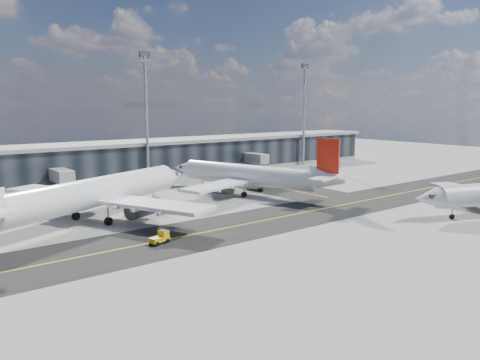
{
  "coord_description": "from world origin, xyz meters",
  "views": [
    {
      "loc": [
        -48.27,
        -47.92,
        17.23
      ],
      "look_at": [
        -1.38,
        12.2,
        5.0
      ],
      "focal_mm": 35.0,
      "sensor_mm": 36.0,
      "label": 1
    }
  ],
  "objects_px": {
    "airliner_redtail": "(251,175)",
    "service_van": "(224,173)",
    "baggage_tug": "(161,237)",
    "airliner_af": "(93,193)"
  },
  "relations": [
    {
      "from": "baggage_tug",
      "to": "service_van",
      "type": "bearing_deg",
      "value": 121.33
    },
    {
      "from": "airliner_af",
      "to": "airliner_redtail",
      "type": "distance_m",
      "value": 32.15
    },
    {
      "from": "airliner_af",
      "to": "service_van",
      "type": "xyz_separation_m",
      "value": [
        42.01,
        24.97,
        -3.57
      ]
    },
    {
      "from": "service_van",
      "to": "baggage_tug",
      "type": "bearing_deg",
      "value": -135.74
    },
    {
      "from": "airliner_af",
      "to": "service_van",
      "type": "height_order",
      "value": "airliner_af"
    },
    {
      "from": "airliner_redtail",
      "to": "airliner_af",
      "type": "bearing_deg",
      "value": 166.69
    },
    {
      "from": "airliner_redtail",
      "to": "service_van",
      "type": "distance_m",
      "value": 25.04
    },
    {
      "from": "baggage_tug",
      "to": "airliner_af",
      "type": "bearing_deg",
      "value": 174.19
    },
    {
      "from": "baggage_tug",
      "to": "service_van",
      "type": "relative_size",
      "value": 0.52
    },
    {
      "from": "airliner_redtail",
      "to": "baggage_tug",
      "type": "bearing_deg",
      "value": -165.64
    }
  ]
}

